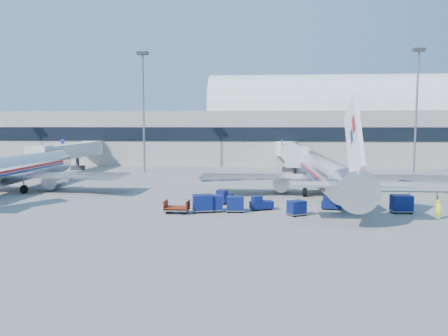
# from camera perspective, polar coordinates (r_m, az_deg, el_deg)

# --- Properties ---
(ground) EXTENTS (260.00, 260.00, 0.00)m
(ground) POSITION_cam_1_polar(r_m,az_deg,el_deg) (52.33, 2.83, -4.29)
(ground) COLOR gray
(ground) RESTS_ON ground
(terminal) EXTENTS (170.00, 28.15, 21.00)m
(terminal) POSITION_cam_1_polar(r_m,az_deg,el_deg) (108.52, -3.66, 4.87)
(terminal) COLOR #B2AA9E
(terminal) RESTS_ON ground
(airliner_main) EXTENTS (32.00, 37.26, 12.07)m
(airliner_main) POSITION_cam_1_polar(r_m,az_deg,el_deg) (57.05, 13.04, -0.63)
(airliner_main) COLOR silver
(airliner_main) RESTS_ON ground
(airliner_mid) EXTENTS (32.00, 37.26, 12.07)m
(airliner_mid) POSITION_cam_1_polar(r_m,az_deg,el_deg) (65.42, -26.33, -0.28)
(airliner_mid) COLOR silver
(airliner_mid) RESTS_ON ground
(jetbridge_near) EXTENTS (4.40, 27.50, 6.25)m
(jetbridge_near) POSITION_cam_1_polar(r_m,az_deg,el_deg) (82.74, 8.63, 2.07)
(jetbridge_near) COLOR silver
(jetbridge_near) RESTS_ON ground
(jetbridge_mid) EXTENTS (4.40, 27.50, 6.25)m
(jetbridge_mid) POSITION_cam_1_polar(r_m,az_deg,el_deg) (89.85, -19.17, 2.10)
(jetbridge_mid) COLOR silver
(jetbridge_mid) RESTS_ON ground
(mast_west) EXTENTS (2.00, 1.20, 22.60)m
(mast_west) POSITION_cam_1_polar(r_m,az_deg,el_deg) (84.43, -10.50, 9.49)
(mast_west) COLOR slate
(mast_west) RESTS_ON ground
(mast_east) EXTENTS (2.00, 1.20, 22.60)m
(mast_east) POSITION_cam_1_polar(r_m,az_deg,el_deg) (86.65, 23.91, 9.00)
(mast_east) COLOR slate
(mast_east) RESTS_ON ground
(barrier_near) EXTENTS (3.00, 0.55, 0.90)m
(barrier_near) POSITION_cam_1_polar(r_m,az_deg,el_deg) (56.76, 21.40, -3.44)
(barrier_near) COLOR #9E9E96
(barrier_near) RESTS_ON ground
(barrier_mid) EXTENTS (3.00, 0.55, 0.90)m
(barrier_mid) POSITION_cam_1_polar(r_m,az_deg,el_deg) (57.82, 24.53, -3.40)
(barrier_mid) COLOR #9E9E96
(barrier_mid) RESTS_ON ground
(tug_lead) EXTENTS (2.63, 1.97, 1.54)m
(tug_lead) POSITION_cam_1_polar(r_m,az_deg,el_deg) (46.77, 4.81, -4.63)
(tug_lead) COLOR #0A1651
(tug_lead) RESTS_ON ground
(tug_right) EXTENTS (2.27, 1.41, 1.38)m
(tug_right) POSITION_cam_1_polar(r_m,az_deg,el_deg) (48.28, 13.74, -4.54)
(tug_right) COLOR #0A1651
(tug_right) RESTS_ON ground
(tug_left) EXTENTS (2.11, 2.74, 1.60)m
(tug_left) POSITION_cam_1_polar(r_m,az_deg,el_deg) (50.50, -0.05, -3.81)
(tug_left) COLOR #0A1651
(tug_left) RESTS_ON ground
(cart_train_a) EXTENTS (1.92, 1.50, 1.65)m
(cart_train_a) POSITION_cam_1_polar(r_m,az_deg,el_deg) (45.47, 1.48, -4.69)
(cart_train_a) COLOR #0A1651
(cart_train_a) RESTS_ON ground
(cart_train_b) EXTENTS (2.14, 1.75, 1.72)m
(cart_train_b) POSITION_cam_1_polar(r_m,az_deg,el_deg) (45.71, -1.38, -4.58)
(cart_train_b) COLOR #0A1651
(cart_train_b) RESTS_ON ground
(cart_train_c) EXTENTS (2.37, 2.01, 1.82)m
(cart_train_c) POSITION_cam_1_polar(r_m,az_deg,el_deg) (45.42, -2.82, -4.59)
(cart_train_c) COLOR #0A1651
(cart_train_c) RESTS_ON ground
(cart_solo_near) EXTENTS (2.12, 1.97, 1.50)m
(cart_solo_near) POSITION_cam_1_polar(r_m,az_deg,el_deg) (44.35, 9.46, -5.13)
(cart_solo_near) COLOR #0A1651
(cart_solo_near) RESTS_ON ground
(cart_solo_far) EXTENTS (2.10, 1.61, 1.84)m
(cart_solo_far) POSITION_cam_1_polar(r_m,az_deg,el_deg) (48.62, 22.16, -4.30)
(cart_solo_far) COLOR #0A1651
(cart_solo_far) RESTS_ON ground
(cart_open_red) EXTENTS (2.55, 1.87, 0.66)m
(cart_open_red) POSITION_cam_1_polar(r_m,az_deg,el_deg) (45.18, -6.15, -5.31)
(cart_open_red) COLOR slate
(cart_open_red) RESTS_ON ground
(ramp_worker) EXTENTS (0.77, 0.84, 1.92)m
(ramp_worker) POSITION_cam_1_polar(r_m,az_deg,el_deg) (46.87, 26.18, -4.86)
(ramp_worker) COLOR #D5F91A
(ramp_worker) RESTS_ON ground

